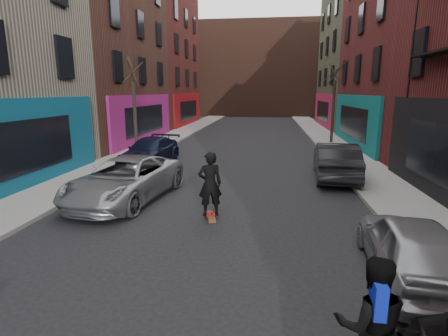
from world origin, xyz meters
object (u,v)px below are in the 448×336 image
(tree_left_far, at_px, (134,98))
(parked_left_end, at_px, (150,152))
(parked_left_far, at_px, (126,179))
(parked_right_end, at_px, (336,161))
(parked_right_far, at_px, (411,247))
(skateboard, at_px, (210,217))
(tree_right_far, at_px, (334,94))
(pedestrian, at_px, (371,326))
(skateboarder, at_px, (210,184))

(tree_left_far, relative_size, parked_left_end, 1.36)
(parked_left_far, xyz_separation_m, parked_right_end, (7.80, 4.10, 0.05))
(parked_right_far, distance_m, parked_right_end, 8.40)
(tree_left_far, distance_m, skateboard, 12.41)
(parked_left_end, xyz_separation_m, parked_right_end, (8.99, -1.84, 0.10))
(parked_right_far, bearing_deg, tree_right_far, -89.72)
(parked_left_far, bearing_deg, tree_right_far, 65.45)
(parked_left_end, relative_size, parked_right_far, 1.20)
(tree_left_far, bearing_deg, parked_left_end, -57.31)
(parked_left_end, xyz_separation_m, pedestrian, (7.39, -13.23, 0.23))
(tree_left_far, relative_size, parked_right_far, 1.64)
(parked_right_far, height_order, pedestrian, pedestrian)
(parked_left_far, relative_size, pedestrian, 2.90)
(tree_right_far, xyz_separation_m, skateboard, (-6.18, -16.21, -3.48))
(skateboarder, bearing_deg, parked_left_end, -78.26)
(tree_left_far, xyz_separation_m, skateboarder, (6.22, -10.21, -2.31))
(parked_left_far, relative_size, parked_right_end, 1.11)
(tree_right_far, xyz_separation_m, parked_left_far, (-9.40, -14.76, -2.79))
(tree_left_far, relative_size, tree_right_far, 0.96)
(parked_left_far, bearing_deg, skateboarder, -16.32)
(tree_left_far, relative_size, skateboard, 8.12)
(skateboarder, bearing_deg, parked_right_end, -148.60)
(tree_left_far, distance_m, parked_right_end, 12.04)
(tree_left_far, bearing_deg, parked_left_far, -71.09)
(tree_right_far, xyz_separation_m, pedestrian, (-3.20, -22.04, -2.60))
(parked_right_end, bearing_deg, parked_right_far, 94.60)
(skateboard, xyz_separation_m, pedestrian, (2.98, -5.84, 0.88))
(parked_left_end, bearing_deg, parked_right_end, -6.52)
(parked_left_far, bearing_deg, pedestrian, -41.66)
(parked_left_end, xyz_separation_m, skateboarder, (4.41, -7.39, 0.38))
(tree_left_far, distance_m, parked_right_far, 17.16)
(parked_left_end, height_order, pedestrian, pedestrian)
(tree_left_far, height_order, parked_right_far, tree_left_far)
(parked_left_far, bearing_deg, parked_right_end, 35.69)
(tree_right_far, distance_m, parked_left_far, 17.72)
(tree_left_far, xyz_separation_m, parked_left_far, (3.00, -8.76, -2.64))
(parked_right_end, xyz_separation_m, skateboarder, (-4.58, -5.55, 0.28))
(tree_left_far, height_order, parked_left_far, tree_left_far)
(parked_right_far, distance_m, pedestrian, 3.40)
(skateboard, bearing_deg, pedestrian, -82.02)
(skateboard, height_order, pedestrian, pedestrian)
(tree_right_far, relative_size, skateboarder, 3.51)
(parked_left_end, height_order, skateboard, parked_left_end)
(skateboard, bearing_deg, tree_right_far, 50.04)
(tree_right_far, bearing_deg, skateboarder, -110.88)
(parked_left_far, xyz_separation_m, parked_right_far, (7.80, -4.30, -0.07))
(tree_right_far, bearing_deg, tree_left_far, -154.18)
(skateboard, bearing_deg, parked_left_far, 136.66)
(parked_left_end, bearing_deg, skateboard, -54.16)
(parked_left_far, height_order, skateboard, parked_left_far)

